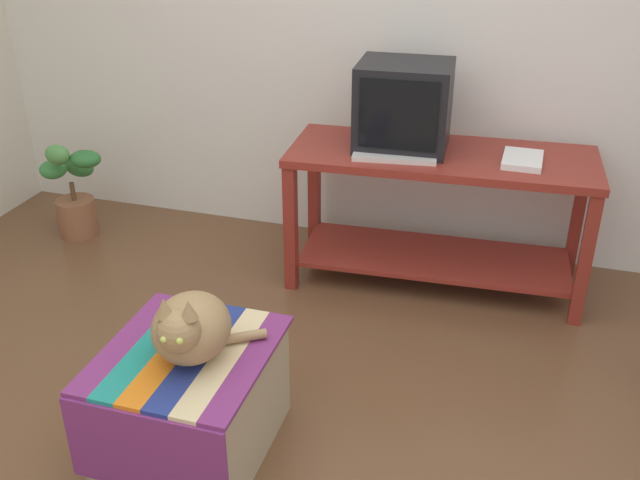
{
  "coord_description": "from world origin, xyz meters",
  "views": [
    {
      "loc": [
        0.79,
        -1.77,
        1.97
      ],
      "look_at": [
        -0.01,
        0.85,
        0.55
      ],
      "focal_mm": 40.61,
      "sensor_mm": 36.0,
      "label": 1
    }
  ],
  "objects_px": {
    "tv_monitor": "(404,107)",
    "keyboard": "(395,156)",
    "book": "(523,160)",
    "ottoman_with_blanket": "(190,400)",
    "potted_plant": "(74,194)",
    "cat": "(190,328)",
    "desk": "(439,196)"
  },
  "relations": [
    {
      "from": "potted_plant",
      "to": "tv_monitor",
      "type": "bearing_deg",
      "value": 3.26
    },
    {
      "from": "tv_monitor",
      "to": "cat",
      "type": "height_order",
      "value": "tv_monitor"
    },
    {
      "from": "book",
      "to": "ottoman_with_blanket",
      "type": "bearing_deg",
      "value": -124.64
    },
    {
      "from": "ottoman_with_blanket",
      "to": "book",
      "type": "bearing_deg",
      "value": 54.74
    },
    {
      "from": "ottoman_with_blanket",
      "to": "cat",
      "type": "xyz_separation_m",
      "value": [
        0.04,
        -0.02,
        0.34
      ]
    },
    {
      "from": "desk",
      "to": "book",
      "type": "relative_size",
      "value": 6.06
    },
    {
      "from": "tv_monitor",
      "to": "keyboard",
      "type": "distance_m",
      "value": 0.26
    },
    {
      "from": "desk",
      "to": "keyboard",
      "type": "distance_m",
      "value": 0.35
    },
    {
      "from": "cat",
      "to": "potted_plant",
      "type": "xyz_separation_m",
      "value": [
        -1.48,
        1.45,
        -0.3
      ]
    },
    {
      "from": "potted_plant",
      "to": "desk",
      "type": "bearing_deg",
      "value": 2.25
    },
    {
      "from": "tv_monitor",
      "to": "book",
      "type": "height_order",
      "value": "tv_monitor"
    },
    {
      "from": "desk",
      "to": "potted_plant",
      "type": "height_order",
      "value": "desk"
    },
    {
      "from": "desk",
      "to": "tv_monitor",
      "type": "height_order",
      "value": "tv_monitor"
    },
    {
      "from": "keyboard",
      "to": "potted_plant",
      "type": "distance_m",
      "value": 1.96
    },
    {
      "from": "desk",
      "to": "tv_monitor",
      "type": "relative_size",
      "value": 3.27
    },
    {
      "from": "tv_monitor",
      "to": "keyboard",
      "type": "relative_size",
      "value": 1.17
    },
    {
      "from": "desk",
      "to": "ottoman_with_blanket",
      "type": "xyz_separation_m",
      "value": [
        -0.67,
        -1.51,
        -0.27
      ]
    },
    {
      "from": "keyboard",
      "to": "desk",
      "type": "bearing_deg",
      "value": 26.52
    },
    {
      "from": "tv_monitor",
      "to": "desk",
      "type": "bearing_deg",
      "value": -10.32
    },
    {
      "from": "desk",
      "to": "cat",
      "type": "relative_size",
      "value": 3.99
    },
    {
      "from": "ottoman_with_blanket",
      "to": "cat",
      "type": "relative_size",
      "value": 1.74
    },
    {
      "from": "cat",
      "to": "potted_plant",
      "type": "distance_m",
      "value": 2.09
    },
    {
      "from": "desk",
      "to": "ottoman_with_blanket",
      "type": "distance_m",
      "value": 1.67
    },
    {
      "from": "tv_monitor",
      "to": "potted_plant",
      "type": "bearing_deg",
      "value": 179.86
    },
    {
      "from": "desk",
      "to": "potted_plant",
      "type": "bearing_deg",
      "value": 178.85
    },
    {
      "from": "book",
      "to": "potted_plant",
      "type": "distance_m",
      "value": 2.54
    },
    {
      "from": "potted_plant",
      "to": "ottoman_with_blanket",
      "type": "bearing_deg",
      "value": -44.63
    },
    {
      "from": "desk",
      "to": "keyboard",
      "type": "relative_size",
      "value": 3.83
    },
    {
      "from": "desk",
      "to": "book",
      "type": "bearing_deg",
      "value": -6.49
    },
    {
      "from": "keyboard",
      "to": "potted_plant",
      "type": "height_order",
      "value": "keyboard"
    },
    {
      "from": "cat",
      "to": "book",
      "type": "bearing_deg",
      "value": 48.22
    },
    {
      "from": "keyboard",
      "to": "ottoman_with_blanket",
      "type": "distance_m",
      "value": 1.53
    }
  ]
}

